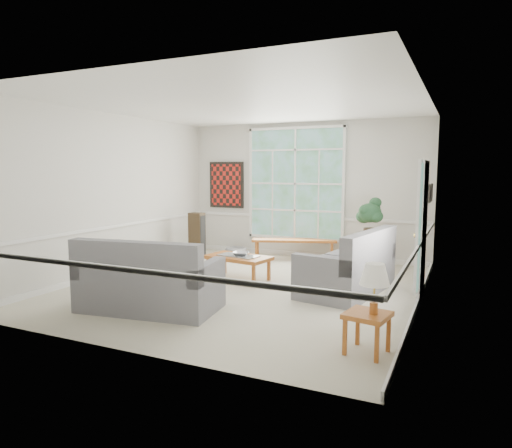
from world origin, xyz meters
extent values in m
cube|color=beige|center=(0.00, 0.00, -0.01)|extent=(5.50, 6.00, 0.01)
cube|color=white|center=(0.00, 0.00, 3.00)|extent=(5.50, 6.00, 0.02)
cube|color=silver|center=(0.00, 3.00, 1.50)|extent=(5.50, 0.02, 3.00)
cube|color=silver|center=(0.00, -3.00, 1.50)|extent=(5.50, 0.02, 3.00)
cube|color=silver|center=(-2.75, 0.00, 1.50)|extent=(0.02, 6.00, 3.00)
cube|color=silver|center=(2.75, 0.00, 1.50)|extent=(0.02, 6.00, 3.00)
cube|color=white|center=(-0.20, 2.96, 1.65)|extent=(2.30, 0.08, 2.40)
cube|color=white|center=(2.71, 0.60, 1.05)|extent=(0.08, 0.90, 2.10)
cube|color=white|center=(2.71, -0.03, 1.15)|extent=(0.08, 0.26, 1.90)
cube|color=maroon|center=(-1.95, 2.95, 1.60)|extent=(0.90, 0.06, 1.10)
cube|color=black|center=(2.71, 1.75, 1.55)|extent=(0.04, 0.26, 0.32)
cube|color=black|center=(2.71, 2.15, 1.55)|extent=(0.04, 0.26, 0.32)
cube|color=slate|center=(1.60, 0.43, 0.51)|extent=(1.29, 2.02, 1.02)
cube|color=slate|center=(-0.68, -1.66, 0.51)|extent=(2.01, 1.24, 1.02)
cube|color=#AB5A21|center=(-0.36, 0.44, 0.21)|extent=(1.23, 0.80, 0.43)
imported|color=gray|center=(-0.33, 0.47, 0.47)|extent=(0.42, 0.42, 0.09)
cube|color=#AB5A21|center=(-0.10, 2.65, 0.22)|extent=(1.86, 0.97, 0.43)
cube|color=#AB5A21|center=(1.57, 2.16, 0.31)|extent=(0.63, 0.63, 0.62)
cube|color=#AB5A21|center=(2.40, -1.96, 0.22)|extent=(0.51, 0.51, 0.45)
cylinder|color=gray|center=(-1.54, 2.65, 0.07)|extent=(0.51, 0.51, 0.15)
cube|color=#362818|center=(-2.15, 1.92, 0.50)|extent=(0.32, 0.25, 1.01)
ellipsoid|color=black|center=(1.61, 1.10, 0.61)|extent=(0.45, 0.40, 0.18)
camera|label=1|loc=(3.28, -6.72, 1.95)|focal=32.00mm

